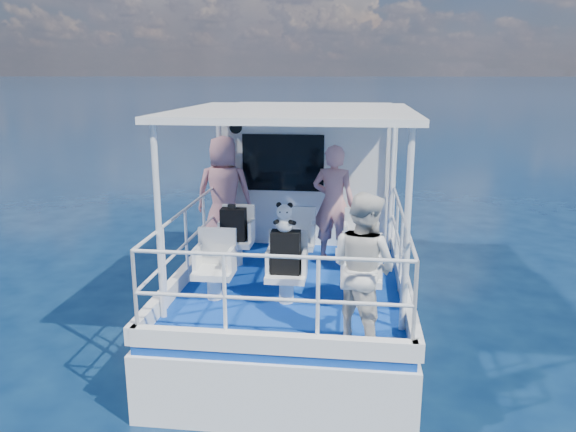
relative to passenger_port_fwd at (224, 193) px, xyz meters
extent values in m
plane|color=#071A39|center=(1.25, -0.99, -1.80)|extent=(2000.00, 2000.00, 0.00)
cube|color=white|center=(1.25, 0.01, -1.80)|extent=(3.00, 7.00, 1.60)
cube|color=navy|center=(1.25, 0.01, -0.95)|extent=(2.90, 6.90, 0.10)
cube|color=white|center=(1.25, 1.31, 0.20)|extent=(2.85, 2.00, 2.20)
cube|color=white|center=(1.25, -1.19, 1.34)|extent=(3.00, 3.20, 0.08)
cylinder|color=white|center=(-0.10, -2.69, 0.20)|extent=(0.07, 0.07, 2.20)
cylinder|color=white|center=(2.60, -2.69, 0.20)|extent=(0.07, 0.07, 2.20)
cylinder|color=white|center=(-0.10, 0.21, 0.20)|extent=(0.07, 0.07, 2.20)
cylinder|color=white|center=(2.60, 0.21, 0.20)|extent=(0.07, 0.07, 2.20)
cube|color=silver|center=(0.35, -0.79, -0.71)|extent=(0.48, 0.46, 0.38)
cube|color=silver|center=(1.25, -0.79, -0.71)|extent=(0.48, 0.46, 0.38)
cube|color=silver|center=(2.15, -0.79, -0.71)|extent=(0.48, 0.46, 0.38)
cube|color=silver|center=(0.35, -2.09, -0.71)|extent=(0.48, 0.46, 0.38)
cube|color=silver|center=(1.25, -2.09, -0.71)|extent=(0.48, 0.46, 0.38)
cube|color=silver|center=(2.15, -2.09, -0.71)|extent=(0.48, 0.46, 0.38)
imported|color=#C27E84|center=(0.00, 0.00, 0.00)|extent=(0.70, 0.53, 1.80)
imported|color=#DA8D8D|center=(1.74, -0.38, -0.03)|extent=(0.70, 0.52, 1.73)
imported|color=silver|center=(2.15, -2.98, -0.11)|extent=(0.98, 0.95, 1.58)
cube|color=black|center=(0.32, -0.82, -0.29)|extent=(0.36, 0.20, 0.47)
cube|color=black|center=(1.24, -2.10, -0.26)|extent=(0.35, 0.20, 0.52)
cube|color=black|center=(0.31, -0.83, -0.02)|extent=(0.11, 0.07, 0.07)
camera|label=1|loc=(2.04, -8.46, 1.81)|focal=35.00mm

